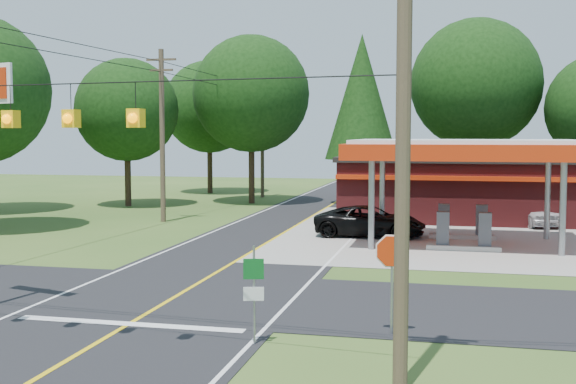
% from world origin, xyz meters
% --- Properties ---
extents(ground, '(120.00, 120.00, 0.00)m').
position_xyz_m(ground, '(0.00, 0.00, 0.00)').
color(ground, '#2E501C').
rests_on(ground, ground).
extents(main_highway, '(8.00, 120.00, 0.02)m').
position_xyz_m(main_highway, '(0.00, 0.00, 0.01)').
color(main_highway, black).
rests_on(main_highway, ground).
extents(cross_road, '(70.00, 7.00, 0.02)m').
position_xyz_m(cross_road, '(0.00, 0.00, 0.01)').
color(cross_road, black).
rests_on(cross_road, ground).
extents(lane_center_yellow, '(0.15, 110.00, 0.00)m').
position_xyz_m(lane_center_yellow, '(0.00, 0.00, 0.03)').
color(lane_center_yellow, yellow).
rests_on(lane_center_yellow, main_highway).
extents(gas_canopy, '(10.60, 7.40, 4.88)m').
position_xyz_m(gas_canopy, '(9.00, 13.00, 4.27)').
color(gas_canopy, gray).
rests_on(gas_canopy, ground).
extents(convenience_store, '(16.40, 7.55, 3.80)m').
position_xyz_m(convenience_store, '(10.00, 22.98, 1.92)').
color(convenience_store, maroon).
rests_on(convenience_store, ground).
extents(utility_pole_near_right, '(1.80, 0.30, 11.50)m').
position_xyz_m(utility_pole_near_right, '(7.50, -7.00, 5.96)').
color(utility_pole_near_right, '#473828').
rests_on(utility_pole_near_right, ground).
extents(utility_pole_far_left, '(1.80, 0.30, 10.00)m').
position_xyz_m(utility_pole_far_left, '(-8.00, 18.00, 5.20)').
color(utility_pole_far_left, '#473828').
rests_on(utility_pole_far_left, ground).
extents(utility_pole_north, '(0.30, 0.30, 9.50)m').
position_xyz_m(utility_pole_north, '(-6.50, 35.00, 4.75)').
color(utility_pole_north, '#473828').
rests_on(utility_pole_north, ground).
extents(overhead_beacons, '(17.04, 2.04, 1.03)m').
position_xyz_m(overhead_beacons, '(-1.00, -6.00, 6.21)').
color(overhead_beacons, black).
rests_on(overhead_beacons, ground).
extents(treeline_backdrop, '(70.27, 51.59, 13.30)m').
position_xyz_m(treeline_backdrop, '(0.82, 24.01, 7.49)').
color(treeline_backdrop, '#332316').
rests_on(treeline_backdrop, ground).
extents(suv_car, '(5.57, 5.57, 1.53)m').
position_xyz_m(suv_car, '(4.50, 14.50, 0.76)').
color(suv_car, black).
rests_on(suv_car, ground).
extents(sedan_car, '(5.47, 5.47, 1.57)m').
position_xyz_m(sedan_car, '(13.12, 21.00, 0.78)').
color(sedan_car, silver).
rests_on(sedan_car, ground).
extents(octagonal_stop_sign, '(0.91, 0.09, 2.63)m').
position_xyz_m(octagonal_stop_sign, '(7.00, -3.01, 1.97)').
color(octagonal_stop_sign, gray).
rests_on(octagonal_stop_sign, ground).
extents(route_sign_post, '(0.49, 0.16, 2.45)m').
position_xyz_m(route_sign_post, '(3.80, -4.65, 1.47)').
color(route_sign_post, gray).
rests_on(route_sign_post, ground).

